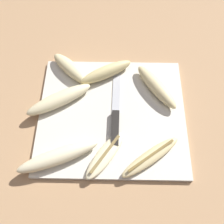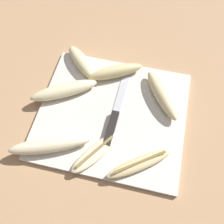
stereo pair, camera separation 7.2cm
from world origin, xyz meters
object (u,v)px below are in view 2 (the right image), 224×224
Objects in this scene: banana_cream_curved at (64,90)px; banana_pale_long at (95,153)px; banana_bright_far at (50,145)px; banana_spotted_left at (115,72)px; banana_mellow_near at (139,164)px; banana_ripe_center at (162,95)px; knife at (113,121)px; banana_soft_right at (82,63)px.

banana_cream_curved is 1.27× the size of banana_pale_long.
banana_spotted_left reaches higher than banana_bright_far.
banana_pale_long is (0.13, -0.16, -0.01)m from banana_cream_curved.
banana_bright_far is 0.23m from banana_mellow_near.
banana_spotted_left reaches higher than banana_pale_long.
banana_bright_far is 1.11× the size of banana_cream_curved.
banana_ripe_center is 1.00× the size of banana_mellow_near.
banana_ripe_center is (0.26, 0.21, -0.00)m from banana_bright_far.
banana_mellow_near is at bearing -47.69° from knife.
knife is at bearing -20.08° from banana_cream_curved.
banana_cream_curved reaches higher than banana_mellow_near.
knife is 0.14m from banana_mellow_near.
banana_bright_far is 1.28× the size of banana_spotted_left.
banana_ripe_center is 0.25m from banana_pale_long.
knife is 1.49× the size of banana_spotted_left.
banana_pale_long is (0.12, 0.01, -0.01)m from banana_bright_far.
banana_cream_curved is 1.16× the size of banana_spotted_left.
banana_spotted_left reaches higher than banana_cream_curved.
knife is at bearing -78.87° from banana_spotted_left.
banana_ripe_center reaches higher than knife.
banana_ripe_center is 1.21× the size of banana_soft_right.
banana_mellow_near is 1.20× the size of banana_soft_right.
banana_spotted_left is at bearing 102.15° from knife.
banana_spotted_left is (-0.15, 0.05, 0.00)m from banana_ripe_center.
banana_pale_long reaches higher than knife.
banana_pale_long is at bearing -67.37° from banana_soft_right.
banana_ripe_center is at bearing 9.89° from banana_cream_curved.
banana_mellow_near is 0.35m from banana_soft_right.
banana_soft_right is 0.11m from banana_spotted_left.
banana_spotted_left is at bearing 115.12° from banana_mellow_near.
banana_bright_far is 0.12m from banana_pale_long.
banana_soft_right reaches higher than banana_pale_long.
banana_mellow_near is 1.11× the size of banana_pale_long.
banana_cream_curved is 1.15× the size of banana_mellow_near.
banana_spotted_left is 1.10× the size of banana_pale_long.
banana_bright_far is 1.41× the size of banana_pale_long.
knife is 1.77× the size of banana_soft_right.
banana_soft_right is at bearing 129.97° from banana_mellow_near.
banana_soft_right is (-0.25, 0.06, -0.00)m from banana_ripe_center.
banana_cream_curved is 1.38× the size of banana_soft_right.
banana_cream_curved reaches higher than banana_pale_long.
banana_spotted_left reaches higher than knife.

